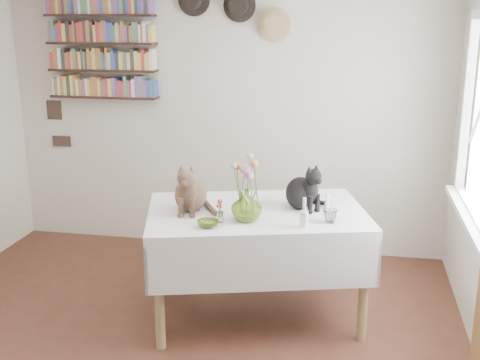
% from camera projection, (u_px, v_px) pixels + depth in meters
% --- Properties ---
extents(room, '(4.08, 4.58, 2.58)m').
position_uv_depth(room, '(137.00, 181.00, 3.30)').
color(room, brown).
rests_on(room, ground).
extents(dining_table, '(1.71, 1.33, 0.81)m').
position_uv_depth(dining_table, '(256.00, 237.00, 4.26)').
color(dining_table, white).
rests_on(dining_table, room).
extents(tabby_cat, '(0.26, 0.32, 0.36)m').
position_uv_depth(tabby_cat, '(191.00, 185.00, 4.15)').
color(tabby_cat, brown).
rests_on(tabby_cat, dining_table).
extents(black_cat, '(0.37, 0.36, 0.34)m').
position_uv_depth(black_cat, '(300.00, 185.00, 4.22)').
color(black_cat, black).
rests_on(black_cat, dining_table).
extents(flower_vase, '(0.21, 0.21, 0.21)m').
position_uv_depth(flower_vase, '(247.00, 205.00, 3.97)').
color(flower_vase, '#AAC54E').
rests_on(flower_vase, dining_table).
extents(green_bowl, '(0.16, 0.16, 0.04)m').
position_uv_depth(green_bowl, '(208.00, 224.00, 3.87)').
color(green_bowl, '#AAC54E').
rests_on(green_bowl, dining_table).
extents(drinking_glass, '(0.13, 0.13, 0.09)m').
position_uv_depth(drinking_glass, '(330.00, 216.00, 3.95)').
color(drinking_glass, white).
rests_on(drinking_glass, dining_table).
extents(candlestick, '(0.06, 0.06, 0.20)m').
position_uv_depth(candlestick, '(304.00, 218.00, 3.85)').
color(candlestick, white).
rests_on(candlestick, dining_table).
extents(berry_jar, '(0.04, 0.04, 0.18)m').
position_uv_depth(berry_jar, '(220.00, 211.00, 3.95)').
color(berry_jar, white).
rests_on(berry_jar, dining_table).
extents(porcelain_figurine, '(0.06, 0.06, 0.10)m').
position_uv_depth(porcelain_figurine, '(327.00, 202.00, 4.24)').
color(porcelain_figurine, white).
rests_on(porcelain_figurine, dining_table).
extents(flower_bouquet, '(0.17, 0.12, 0.39)m').
position_uv_depth(flower_bouquet, '(246.00, 170.00, 3.92)').
color(flower_bouquet, '#4C7233').
rests_on(flower_bouquet, flower_vase).
extents(bookshelf_unit, '(1.00, 0.16, 0.91)m').
position_uv_depth(bookshelf_unit, '(102.00, 47.00, 5.38)').
color(bookshelf_unit, black).
rests_on(bookshelf_unit, room).
extents(wall_hats, '(0.98, 0.09, 0.48)m').
position_uv_depth(wall_hats, '(235.00, 10.00, 5.10)').
color(wall_hats, black).
rests_on(wall_hats, room).
extents(wall_art_plaques, '(0.21, 0.02, 0.44)m').
position_uv_depth(wall_art_plaques, '(57.00, 123.00, 5.74)').
color(wall_art_plaques, '#38281E').
rests_on(wall_art_plaques, room).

